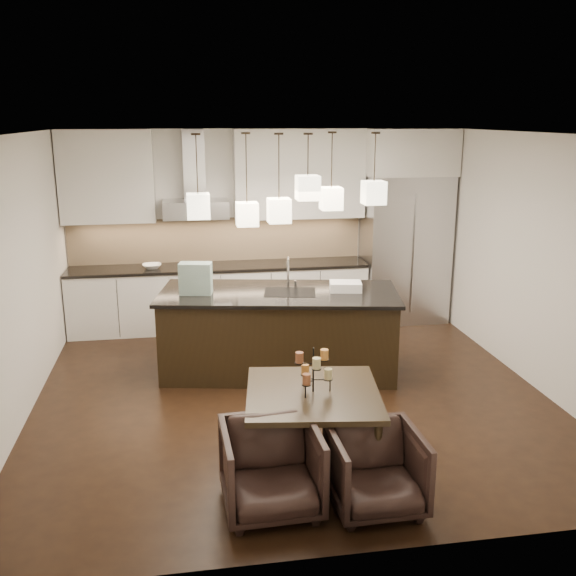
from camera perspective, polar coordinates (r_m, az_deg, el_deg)
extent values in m
cube|color=black|center=(7.22, 0.26, -9.34)|extent=(5.50, 5.50, 0.02)
cube|color=white|center=(6.58, 0.29, 13.65)|extent=(5.50, 5.50, 0.02)
cube|color=silver|center=(9.44, -2.53, 5.46)|extent=(5.50, 0.02, 2.80)
cube|color=silver|center=(4.19, 6.62, -7.12)|extent=(5.50, 0.02, 2.80)
cube|color=silver|center=(6.87, -23.05, 0.62)|extent=(0.02, 5.50, 2.80)
cube|color=silver|center=(7.70, 20.98, 2.28)|extent=(0.02, 5.50, 2.80)
cube|color=#B7B7BA|center=(9.61, 10.33, 3.44)|extent=(1.20, 0.72, 2.15)
cube|color=silver|center=(9.43, 10.73, 11.79)|extent=(1.26, 0.72, 0.65)
cube|color=silver|center=(9.28, -6.05, -0.86)|extent=(4.21, 0.62, 0.88)
cube|color=black|center=(9.16, -6.13, 1.91)|extent=(4.21, 0.66, 0.04)
cube|color=tan|center=(9.39, -6.29, 4.31)|extent=(4.21, 0.02, 0.63)
cube|color=silver|center=(9.14, -15.82, 9.51)|extent=(1.25, 0.35, 1.25)
cube|color=silver|center=(9.23, 1.02, 10.11)|extent=(1.85, 0.35, 1.25)
cube|color=#B7B7BA|center=(9.05, -8.20, 6.96)|extent=(0.90, 0.52, 0.24)
cube|color=#B7B7BA|center=(9.10, -8.36, 10.80)|extent=(0.30, 0.28, 0.96)
imported|color=silver|center=(9.10, -12.00, 1.91)|extent=(0.28, 0.28, 0.06)
cube|color=black|center=(7.63, -0.81, -4.07)|extent=(2.83, 1.54, 0.95)
cube|color=black|center=(7.48, -0.83, -0.49)|extent=(2.93, 1.64, 0.04)
cube|color=#1E513B|center=(7.42, -8.21, 0.85)|extent=(0.39, 0.26, 0.37)
cube|color=silver|center=(7.53, 5.14, 0.14)|extent=(0.41, 0.32, 0.11)
cylinder|color=#DACC88|center=(5.53, 3.59, -7.62)|extent=(0.08, 0.08, 0.09)
cylinder|color=orange|center=(5.62, 1.53, -7.23)|extent=(0.08, 0.08, 0.09)
cylinder|color=brown|center=(5.42, 1.66, -8.10)|extent=(0.08, 0.08, 0.09)
cylinder|color=orange|center=(5.55, 3.25, -5.92)|extent=(0.08, 0.08, 0.09)
cylinder|color=brown|center=(5.48, 1.02, -6.19)|extent=(0.08, 0.08, 0.09)
cylinder|color=#DACC88|center=(5.36, 2.55, -6.70)|extent=(0.08, 0.08, 0.09)
imported|color=black|center=(5.12, -1.50, -15.78)|extent=(0.77, 0.79, 0.69)
imported|color=black|center=(5.20, 7.83, -15.75)|extent=(0.70, 0.72, 0.64)
cube|color=beige|center=(6.91, -7.98, 7.22)|extent=(0.24, 0.24, 0.26)
cube|color=beige|center=(7.23, -3.66, 6.57)|extent=(0.24, 0.24, 0.26)
cube|color=beige|center=(6.94, 1.77, 8.90)|extent=(0.24, 0.24, 0.26)
cube|color=beige|center=(7.55, 3.86, 7.94)|extent=(0.24, 0.24, 0.26)
cube|color=beige|center=(7.38, 7.62, 8.40)|extent=(0.24, 0.24, 0.26)
cube|color=beige|center=(6.99, -0.80, 6.90)|extent=(0.24, 0.24, 0.26)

